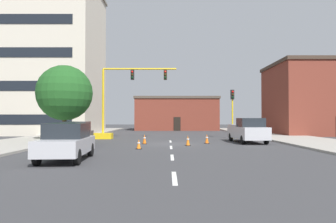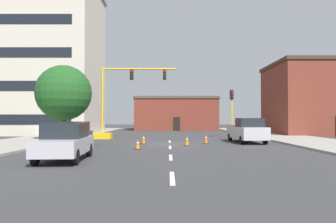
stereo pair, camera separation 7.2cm
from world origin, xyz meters
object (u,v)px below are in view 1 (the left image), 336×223
at_px(traffic_signal_gantry, 112,116).
at_px(tree_left_near, 64,93).
at_px(sedan_dark_gray_near_left, 75,134).
at_px(pickup_truck_silver, 247,131).
at_px(traffic_cone_roadside_d, 187,141).
at_px(traffic_cone_roadside_b, 206,139).
at_px(traffic_cone_roadside_a, 144,139).
at_px(traffic_light_pole_right, 231,103).
at_px(sedan_silver_mid_left, 66,141).
at_px(traffic_cone_roadside_c, 138,144).

distance_m(traffic_signal_gantry, tree_left_near, 5.27).
distance_m(traffic_signal_gantry, sedan_dark_gray_near_left, 8.35).
relative_size(pickup_truck_silver, traffic_cone_roadside_d, 7.30).
distance_m(sedan_dark_gray_near_left, traffic_cone_roadside_b, 9.81).
height_order(tree_left_near, pickup_truck_silver, tree_left_near).
xyz_separation_m(traffic_signal_gantry, traffic_cone_roadside_d, (6.73, -7.73, -1.81)).
distance_m(traffic_signal_gantry, traffic_cone_roadside_a, 7.29).
distance_m(traffic_light_pole_right, sedan_dark_gray_near_left, 15.92).
bearing_deg(traffic_light_pole_right, traffic_signal_gantry, -175.95).
bearing_deg(sedan_silver_mid_left, sedan_dark_gray_near_left, 103.25).
relative_size(pickup_truck_silver, sedan_silver_mid_left, 1.19).
xyz_separation_m(traffic_cone_roadside_c, traffic_cone_roadside_d, (3.30, 2.48, 0.06)).
bearing_deg(sedan_dark_gray_near_left, traffic_signal_gantry, 81.76).
xyz_separation_m(tree_left_near, sedan_silver_mid_left, (4.18, -12.35, -3.27)).
relative_size(traffic_cone_roadside_a, traffic_cone_roadside_d, 0.98).
height_order(traffic_cone_roadside_b, traffic_cone_roadside_d, traffic_cone_roadside_d).
bearing_deg(pickup_truck_silver, traffic_cone_roadside_b, -162.30).
xyz_separation_m(traffic_cone_roadside_b, traffic_cone_roadside_c, (-4.89, -4.40, -0.06)).
height_order(traffic_light_pole_right, tree_left_near, tree_left_near).
xyz_separation_m(traffic_light_pole_right, traffic_cone_roadside_d, (-4.96, -8.55, -3.16)).
distance_m(tree_left_near, traffic_cone_roadside_c, 10.59).
distance_m(pickup_truck_silver, traffic_cone_roadside_b, 3.66).
relative_size(tree_left_near, sedan_dark_gray_near_left, 1.40).
bearing_deg(traffic_cone_roadside_c, traffic_light_pole_right, 53.20).
distance_m(traffic_light_pole_right, pickup_truck_silver, 6.10).
distance_m(traffic_cone_roadside_b, traffic_cone_roadside_c, 6.58).
xyz_separation_m(tree_left_near, traffic_cone_roadside_b, (11.93, -2.53, -3.79)).
height_order(traffic_signal_gantry, traffic_cone_roadside_a, traffic_signal_gantry).
height_order(traffic_light_pole_right, traffic_cone_roadside_a, traffic_light_pole_right).
bearing_deg(sedan_silver_mid_left, traffic_cone_roadside_b, 51.72).
height_order(sedan_silver_mid_left, traffic_cone_roadside_c, sedan_silver_mid_left).
xyz_separation_m(sedan_silver_mid_left, traffic_cone_roadside_a, (2.92, 9.49, -0.53)).
bearing_deg(tree_left_near, traffic_cone_roadside_d, -23.24).
relative_size(sedan_dark_gray_near_left, traffic_cone_roadside_a, 6.30).
height_order(traffic_signal_gantry, sedan_silver_mid_left, traffic_signal_gantry).
bearing_deg(sedan_silver_mid_left, traffic_cone_roadside_a, 72.91).
bearing_deg(traffic_signal_gantry, traffic_cone_roadside_a, -60.35).
relative_size(traffic_cone_roadside_b, traffic_cone_roadside_c, 1.19).
bearing_deg(tree_left_near, sedan_silver_mid_left, -71.28).
bearing_deg(traffic_cone_roadside_c, sedan_dark_gray_near_left, 156.14).
xyz_separation_m(sedan_silver_mid_left, traffic_cone_roadside_c, (2.86, 5.42, -0.58)).
height_order(tree_left_near, sedan_silver_mid_left, tree_left_near).
relative_size(traffic_light_pole_right, sedan_silver_mid_left, 1.04).
xyz_separation_m(tree_left_near, traffic_cone_roadside_d, (10.34, -4.44, -3.78)).
bearing_deg(sedan_dark_gray_near_left, tree_left_near, 116.42).
height_order(pickup_truck_silver, traffic_cone_roadside_c, pickup_truck_silver).
bearing_deg(sedan_silver_mid_left, traffic_cone_roadside_d, 52.11).
distance_m(tree_left_near, pickup_truck_silver, 15.76).
bearing_deg(traffic_cone_roadside_c, traffic_cone_roadside_b, 41.93).
distance_m(tree_left_near, traffic_cone_roadside_a, 8.54).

